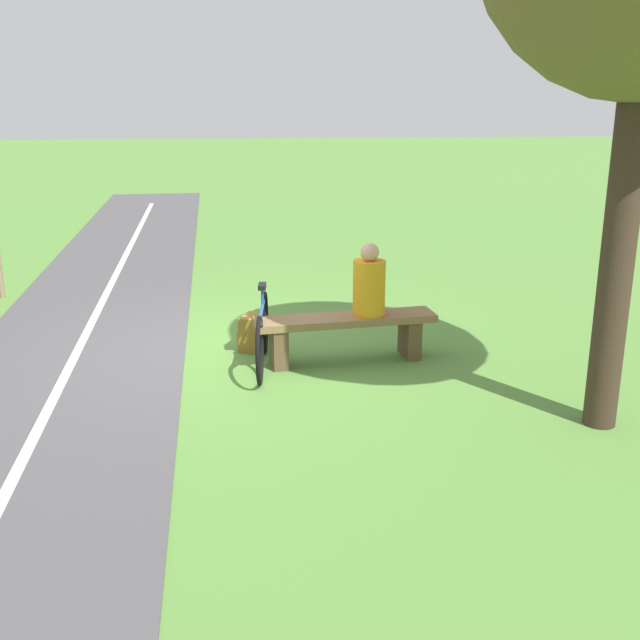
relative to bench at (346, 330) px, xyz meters
The scene contains 5 objects.
ground_plane 1.41m from the bench, 19.44° to the right, with size 80.00×80.00×0.00m, color #548438.
bench is the anchor object (origin of this frame).
person_seated 0.56m from the bench, behind, with size 0.40×0.40×0.80m.
bicycle 0.92m from the bench, ahead, with size 0.17×1.68×0.89m.
backpack 1.15m from the bench, 25.51° to the right, with size 0.34×0.39×0.40m.
Camera 1 is at (-0.29, 8.36, 2.88)m, focal length 42.89 mm.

